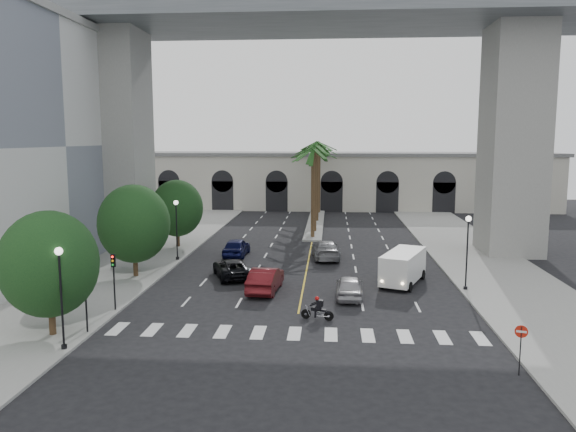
{
  "coord_description": "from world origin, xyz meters",
  "views": [
    {
      "loc": [
        1.93,
        -31.09,
        10.66
      ],
      "look_at": [
        -0.94,
        6.0,
        5.48
      ],
      "focal_mm": 35.0,
      "sensor_mm": 36.0,
      "label": 1
    }
  ],
  "objects_px": {
    "traffic_signal_far": "(114,272)",
    "pedestrian_b": "(62,276)",
    "car_c": "(232,268)",
    "do_not_enter_sign": "(521,339)",
    "pedestrian_a": "(64,286)",
    "lamp_post_right": "(467,246)",
    "traffic_signal_near": "(85,290)",
    "car_b": "(265,279)",
    "lamp_post_left_far": "(177,225)",
    "cargo_van": "(403,266)",
    "lamp_post_left_near": "(61,289)",
    "car_a": "(350,287)",
    "car_e": "(236,247)",
    "motorcycle_rider": "(318,309)",
    "car_d": "(326,250)"
  },
  "relations": [
    {
      "from": "traffic_signal_far",
      "to": "pedestrian_b",
      "type": "bearing_deg",
      "value": 141.05
    },
    {
      "from": "car_c",
      "to": "do_not_enter_sign",
      "type": "bearing_deg",
      "value": 113.1
    },
    {
      "from": "traffic_signal_far",
      "to": "pedestrian_a",
      "type": "xyz_separation_m",
      "value": [
        -4.31,
        2.2,
        -1.54
      ]
    },
    {
      "from": "lamp_post_right",
      "to": "car_c",
      "type": "height_order",
      "value": "lamp_post_right"
    },
    {
      "from": "traffic_signal_near",
      "to": "car_b",
      "type": "distance_m",
      "value": 12.94
    },
    {
      "from": "lamp_post_left_far",
      "to": "lamp_post_right",
      "type": "bearing_deg",
      "value": -19.33
    },
    {
      "from": "car_b",
      "to": "traffic_signal_near",
      "type": "bearing_deg",
      "value": 51.88
    },
    {
      "from": "do_not_enter_sign",
      "to": "lamp_post_left_far",
      "type": "bearing_deg",
      "value": 150.57
    },
    {
      "from": "pedestrian_b",
      "to": "cargo_van",
      "type": "bearing_deg",
      "value": 49.64
    },
    {
      "from": "lamp_post_left_near",
      "to": "do_not_enter_sign",
      "type": "distance_m",
      "value": 21.98
    },
    {
      "from": "lamp_post_left_far",
      "to": "traffic_signal_far",
      "type": "distance_m",
      "value": 14.52
    },
    {
      "from": "lamp_post_left_far",
      "to": "car_b",
      "type": "xyz_separation_m",
      "value": [
        8.81,
        -9.07,
        -2.37
      ]
    },
    {
      "from": "lamp_post_right",
      "to": "car_a",
      "type": "bearing_deg",
      "value": -164.8
    },
    {
      "from": "traffic_signal_far",
      "to": "pedestrian_b",
      "type": "distance_m",
      "value": 7.27
    },
    {
      "from": "car_e",
      "to": "do_not_enter_sign",
      "type": "xyz_separation_m",
      "value": [
        17.12,
        -24.71,
        0.89
      ]
    },
    {
      "from": "car_c",
      "to": "pedestrian_b",
      "type": "height_order",
      "value": "pedestrian_b"
    },
    {
      "from": "motorcycle_rider",
      "to": "do_not_enter_sign",
      "type": "distance_m",
      "value": 11.75
    },
    {
      "from": "motorcycle_rider",
      "to": "car_e",
      "type": "xyz_separation_m",
      "value": [
        -7.86,
        17.55,
        0.18
      ]
    },
    {
      "from": "car_a",
      "to": "pedestrian_a",
      "type": "relative_size",
      "value": 2.72
    },
    {
      "from": "car_c",
      "to": "car_b",
      "type": "bearing_deg",
      "value": 108.56
    },
    {
      "from": "traffic_signal_far",
      "to": "pedestrian_b",
      "type": "height_order",
      "value": "traffic_signal_far"
    },
    {
      "from": "lamp_post_right",
      "to": "pedestrian_a",
      "type": "relative_size",
      "value": 3.27
    },
    {
      "from": "lamp_post_left_near",
      "to": "car_e",
      "type": "xyz_separation_m",
      "value": [
        4.78,
        23.52,
        -2.4
      ]
    },
    {
      "from": "traffic_signal_near",
      "to": "do_not_enter_sign",
      "type": "xyz_separation_m",
      "value": [
        21.8,
        -3.7,
        -0.8
      ]
    },
    {
      "from": "traffic_signal_near",
      "to": "car_a",
      "type": "distance_m",
      "value": 16.82
    },
    {
      "from": "lamp_post_left_near",
      "to": "lamp_post_right",
      "type": "height_order",
      "value": "same"
    },
    {
      "from": "traffic_signal_far",
      "to": "cargo_van",
      "type": "xyz_separation_m",
      "value": [
        18.54,
        8.17,
        -1.17
      ]
    },
    {
      "from": "lamp_post_left_near",
      "to": "pedestrian_a",
      "type": "xyz_separation_m",
      "value": [
        -4.21,
        8.7,
        -2.25
      ]
    },
    {
      "from": "traffic_signal_near",
      "to": "cargo_van",
      "type": "distance_m",
      "value": 22.21
    },
    {
      "from": "car_e",
      "to": "do_not_enter_sign",
      "type": "bearing_deg",
      "value": 126.64
    },
    {
      "from": "lamp_post_left_far",
      "to": "motorcycle_rider",
      "type": "height_order",
      "value": "lamp_post_left_far"
    },
    {
      "from": "car_c",
      "to": "do_not_enter_sign",
      "type": "height_order",
      "value": "do_not_enter_sign"
    },
    {
      "from": "lamp_post_right",
      "to": "pedestrian_b",
      "type": "relative_size",
      "value": 2.93
    },
    {
      "from": "lamp_post_right",
      "to": "pedestrian_b",
      "type": "distance_m",
      "value": 28.4
    },
    {
      "from": "car_a",
      "to": "car_b",
      "type": "height_order",
      "value": "car_b"
    },
    {
      "from": "lamp_post_right",
      "to": "car_d",
      "type": "distance_m",
      "value": 14.32
    },
    {
      "from": "do_not_enter_sign",
      "to": "traffic_signal_near",
      "type": "bearing_deg",
      "value": -173.67
    },
    {
      "from": "car_b",
      "to": "do_not_enter_sign",
      "type": "relative_size",
      "value": 2.21
    },
    {
      "from": "lamp_post_left_far",
      "to": "lamp_post_right",
      "type": "relative_size",
      "value": 1.0
    },
    {
      "from": "motorcycle_rider",
      "to": "car_e",
      "type": "distance_m",
      "value": 19.23
    },
    {
      "from": "lamp_post_left_near",
      "to": "cargo_van",
      "type": "distance_m",
      "value": 23.8
    },
    {
      "from": "lamp_post_right",
      "to": "do_not_enter_sign",
      "type": "distance_m",
      "value": 14.31
    },
    {
      "from": "traffic_signal_near",
      "to": "car_e",
      "type": "distance_m",
      "value": 21.6
    },
    {
      "from": "do_not_enter_sign",
      "to": "car_b",
      "type": "bearing_deg",
      "value": 150.89
    },
    {
      "from": "lamp_post_left_near",
      "to": "pedestrian_b",
      "type": "height_order",
      "value": "lamp_post_left_near"
    },
    {
      "from": "traffic_signal_near",
      "to": "pedestrian_b",
      "type": "bearing_deg",
      "value": 123.17
    },
    {
      "from": "car_d",
      "to": "cargo_van",
      "type": "xyz_separation_m",
      "value": [
        5.74,
        -8.39,
        0.53
      ]
    },
    {
      "from": "car_c",
      "to": "lamp_post_right",
      "type": "bearing_deg",
      "value": 150.51
    },
    {
      "from": "traffic_signal_far",
      "to": "car_e",
      "type": "distance_m",
      "value": 17.73
    },
    {
      "from": "car_c",
      "to": "pedestrian_b",
      "type": "distance_m",
      "value": 12.15
    }
  ]
}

